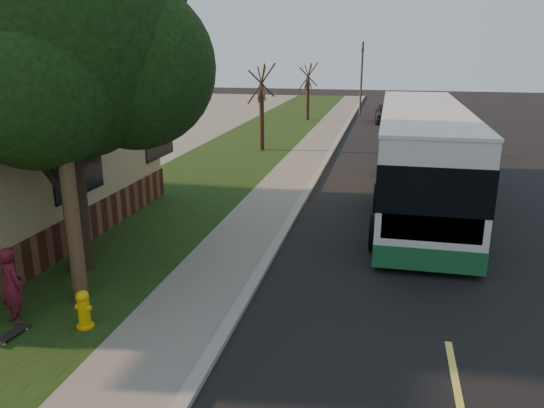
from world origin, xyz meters
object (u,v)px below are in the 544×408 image
Objects in this scene: leafy_tree at (63,43)px; distant_car at (387,112)px; bare_tree_near at (262,109)px; bare_tree_far at (308,92)px; dumpster at (45,189)px; transit_bus at (420,154)px; fire_hydrant at (84,309)px; skateboarder at (12,286)px; traffic_signal at (362,73)px; skateboard_main at (12,334)px; utility_pole at (55,73)px.

leafy_tree is 1.91× the size of distant_car.
bare_tree_far is at bearing 87.61° from bare_tree_near.
transit_bus is at bearing 14.80° from dumpster.
fire_hydrant is 0.41× the size of dumpster.
fire_hydrant is 11.73m from transit_bus.
leafy_tree is at bearing -60.52° from skateboarder.
bare_tree_near is at bearing -92.39° from bare_tree_far.
bare_tree_far reaches higher than transit_bus.
traffic_signal is at bearing 84.79° from fire_hydrant.
leafy_tree reaches higher than bare_tree_near.
bare_tree_near is 13.82m from distant_car.
traffic_signal is at bearing 97.73° from transit_bus.
fire_hydrant is at bearing 29.52° from skateboard_main.
bare_tree_far is 5.44m from traffic_signal.
skateboarder is (-0.46, -18.12, -1.32)m from bare_tree_near.
bare_tree_near is at bearing 89.39° from skateboard_main.
leafy_tree is at bearing 120.67° from fire_hydrant.
skateboarder is at bearing -120.29° from utility_pole.
skateboarder is at bearing 117.56° from skateboard_main.
leafy_tree reaches higher than fire_hydrant.
skateboarder is at bearing -97.44° from traffic_signal.
utility_pole is at bearing 125.38° from fire_hydrant.
bare_tree_far is 21.36m from transit_bus.
skateboarder is (-0.65, -1.12, -3.80)m from utility_pole.
transit_bus is 15.24× the size of skateboard_main.
transit_bus is at bearing -48.53° from bare_tree_near.
leafy_tree is 4.33× the size of dumpster.
bare_tree_far reaches higher than dumpster.
skateboard_main is (0.47, -3.27, -5.04)m from leafy_tree.
transit_bus is 7.94× the size of skateboarder.
transit_bus reaches higher than skateboarder.
distant_car is (5.18, 30.33, 0.26)m from fire_hydrant.
dumpster is (-5.38, 6.64, 0.27)m from fire_hydrant.
leafy_tree reaches higher than traffic_signal.
traffic_signal is 3.06× the size of dumpster.
fire_hydrant is 1.30m from skateboard_main.
fire_hydrant is at bearing -89.24° from bare_tree_far.
skateboarder is at bearing -91.45° from bare_tree_near.
skateboard_main is (-7.49, -10.37, -1.62)m from transit_bus.
distant_car is (10.56, 23.69, -0.00)m from dumpster.
utility_pole is 29.13m from bare_tree_far.
fire_hydrant is 5.65m from leafy_tree.
bare_tree_near is 0.36× the size of transit_bus.
bare_tree_near is (-0.90, 18.00, 1.72)m from fire_hydrant.
distant_car is (6.28, 30.95, 0.57)m from skateboard_main.
bare_tree_near reaches higher than distant_car.
traffic_signal is 1.35× the size of distant_car.
utility_pole reaches higher than leafy_tree.
skateboard_main is at bearing -90.61° from bare_tree_near.
traffic_signal reaches higher than skateboarder.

